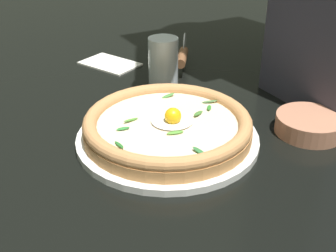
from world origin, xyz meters
TOP-DOWN VIEW (x-y plane):
  - ground_plane at (0.00, 0.00)m, footprint 2.40×2.40m
  - pizza_plate at (-0.03, -0.00)m, footprint 0.32×0.32m
  - pizza at (-0.03, -0.00)m, footprint 0.29×0.29m
  - side_bowl at (0.22, -0.01)m, footprint 0.12×0.12m
  - pizza_cutter at (0.06, 0.33)m, footprint 0.05×0.15m
  - drinking_glass at (0.00, 0.24)m, footprint 0.07×0.07m
  - folded_napkin at (-0.11, 0.39)m, footprint 0.16×0.16m

SIDE VIEW (x-z plane):
  - ground_plane at x=0.00m, z-range -0.03..0.00m
  - folded_napkin at x=-0.11m, z-range 0.00..0.01m
  - pizza_plate at x=-0.03m, z-range 0.00..0.01m
  - side_bowl at x=0.22m, z-range 0.00..0.03m
  - pizza at x=-0.03m, z-range 0.00..0.06m
  - pizza_cutter at x=0.06m, z-range 0.00..0.07m
  - drinking_glass at x=0.00m, z-range -0.01..0.10m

